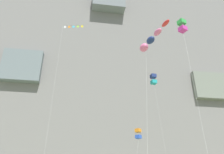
% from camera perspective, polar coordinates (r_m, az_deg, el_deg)
% --- Properties ---
extents(cliff_face, '(180.00, 33.66, 81.76)m').
position_cam_1_polar(cliff_face, '(78.92, -2.54, 1.20)').
color(cliff_face, slate).
rests_on(cliff_face, ground).
extents(kite_windsock_low_left, '(2.82, 5.57, 19.17)m').
position_cam_1_polar(kite_windsock_low_left, '(26.36, 9.33, 8.75)').
color(kite_windsock_low_left, pink).
rests_on(kite_windsock_low_left, ground).
extents(kite_box_high_right, '(2.48, 1.90, 12.44)m').
position_cam_1_polar(kite_box_high_right, '(36.09, 6.47, -13.76)').
color(kite_box_high_right, orange).
rests_on(kite_box_high_right, ground).
extents(kite_banner_mid_left, '(3.87, 2.28, 29.13)m').
position_cam_1_polar(kite_banner_mid_left, '(38.36, -10.49, 8.25)').
color(kite_banner_mid_left, black).
rests_on(kite_banner_mid_left, ground).
extents(kite_box_high_center, '(2.50, 4.64, 23.07)m').
position_cam_1_polar(kite_box_high_center, '(30.73, 16.93, 11.90)').
color(kite_box_high_center, green).
rests_on(kite_box_high_center, ground).
extents(kite_box_near_cliff, '(2.05, 1.91, 26.59)m').
position_cam_1_polar(kite_box_near_cliff, '(50.07, 10.19, -0.56)').
color(kite_box_near_cliff, navy).
rests_on(kite_box_near_cliff, ground).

